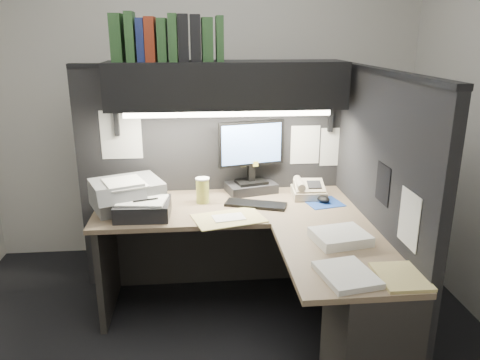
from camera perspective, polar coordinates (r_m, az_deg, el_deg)
The scene contains 22 objects.
floor at distance 2.97m, azimuth -2.91°, elevation -20.40°, with size 3.50×3.50×0.00m, color black.
wall_back at distance 3.87m, azimuth -4.26°, elevation 10.42°, with size 3.50×0.04×2.70m, color beige.
wall_front at distance 0.97m, azimuth 0.06°, elevation -11.51°, with size 3.50×0.04×2.70m, color beige.
partition_back at distance 3.43m, azimuth -3.33°, elevation 0.12°, with size 1.90×0.06×1.60m, color black.
partition_right at distance 2.92m, azimuth 16.29°, elevation -3.72°, with size 0.06×1.50×1.60m, color black.
desk at distance 2.76m, azimuth 6.02°, elevation -12.55°, with size 1.70×1.53×0.73m.
overhead_shelf at distance 3.12m, azimuth -1.64°, elevation 11.55°, with size 1.55×0.34×0.30m, color black.
task_light_tube at distance 3.00m, azimuth -1.43°, elevation 8.04°, with size 0.04×0.04×1.32m, color white.
monitor at distance 3.30m, azimuth 1.40°, elevation 1.90°, with size 0.47×0.29×0.51m.
keyboard at distance 3.09m, azimuth 1.94°, elevation -2.99°, with size 0.40×0.13×0.02m, color black.
mousepad at distance 3.20m, azimuth 10.16°, elevation -2.74°, with size 0.23×0.21×0.00m, color navy.
mouse at distance 3.20m, azimuth 10.09°, elevation -2.28°, with size 0.07×0.11×0.04m, color black.
telephone at distance 3.29m, azimuth 8.37°, elevation -1.26°, with size 0.22×0.23×0.09m, color #BEB092.
coffee_cup at distance 3.14m, azimuth -4.58°, elevation -1.35°, with size 0.09×0.09×0.16m, color #CAB850.
printer at distance 3.15m, azimuth -13.61°, elevation -1.64°, with size 0.43×0.37×0.17m, color gray.
notebook_stack at distance 2.97m, azimuth -11.74°, elevation -3.48°, with size 0.33×0.27×0.10m, color black.
open_folder at distance 2.88m, azimuth -1.39°, elevation -4.70°, with size 0.42×0.27×0.01m, color tan.
paper_stack_a at distance 2.63m, azimuth 12.11°, elevation -6.80°, with size 0.28×0.24×0.05m, color white.
paper_stack_b at distance 2.28m, azimuth 12.88°, elevation -11.19°, with size 0.23×0.29×0.03m, color white.
manila_stack at distance 2.35m, azimuth 19.04°, elevation -11.06°, with size 0.22×0.28×0.02m, color tan.
binder_row at distance 3.09m, azimuth -8.81°, elevation 16.67°, with size 0.69×0.25×0.30m.
pinned_papers at distance 3.05m, azimuth 4.25°, elevation 2.83°, with size 1.76×1.31×0.51m.
Camera 1 is at (-0.08, -2.34, 1.82)m, focal length 35.00 mm.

